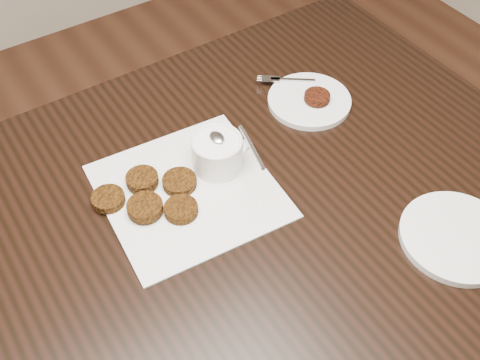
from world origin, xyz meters
The scene contains 6 objects.
table centered at (-0.03, 0.13, 0.38)m, with size 1.52×0.98×0.75m, color black.
napkin centered at (0.06, 0.23, 0.75)m, with size 0.31×0.31×0.00m, color white.
sauce_ramekin centered at (0.13, 0.26, 0.82)m, with size 0.13×0.13×0.13m, color white, non-canonical shape.
patty_cluster centered at (-0.02, 0.25, 0.77)m, with size 0.23×0.23×0.02m, color brown, non-canonical shape.
plate_with_patty centered at (0.40, 0.31, 0.76)m, with size 0.18×0.18×0.03m, color white, non-canonical shape.
plate_empty centered at (0.39, -0.11, 0.76)m, with size 0.20×0.20×0.01m, color white.
Camera 1 is at (-0.25, -0.41, 1.58)m, focal length 43.97 mm.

